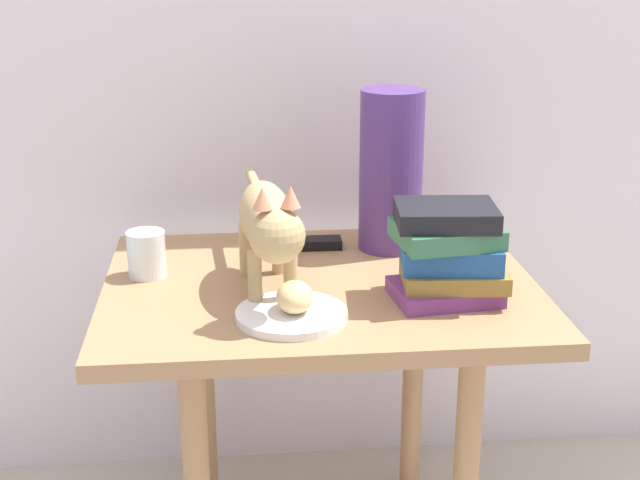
{
  "coord_description": "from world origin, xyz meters",
  "views": [
    {
      "loc": [
        -0.15,
        -1.52,
        1.2
      ],
      "look_at": [
        0.0,
        0.0,
        0.68
      ],
      "focal_mm": 50.84,
      "sensor_mm": 36.0,
      "label": 1
    }
  ],
  "objects_px": {
    "bread_roll": "(295,297)",
    "cat": "(268,222)",
    "plate": "(291,315)",
    "tv_remote": "(304,244)",
    "candle_jar": "(147,256)",
    "side_table": "(320,326)",
    "green_vase": "(391,171)",
    "book_stack": "(448,253)"
  },
  "relations": [
    {
      "from": "plate",
      "to": "bread_roll",
      "type": "height_order",
      "value": "bread_roll"
    },
    {
      "from": "plate",
      "to": "book_stack",
      "type": "relative_size",
      "value": 0.92
    },
    {
      "from": "side_table",
      "to": "book_stack",
      "type": "distance_m",
      "value": 0.29
    },
    {
      "from": "book_stack",
      "to": "bread_roll",
      "type": "bearing_deg",
      "value": -166.64
    },
    {
      "from": "plate",
      "to": "candle_jar",
      "type": "xyz_separation_m",
      "value": [
        -0.25,
        0.22,
        0.03
      ]
    },
    {
      "from": "book_stack",
      "to": "tv_remote",
      "type": "distance_m",
      "value": 0.37
    },
    {
      "from": "side_table",
      "to": "candle_jar",
      "type": "bearing_deg",
      "value": 168.59
    },
    {
      "from": "cat",
      "to": "book_stack",
      "type": "distance_m",
      "value": 0.31
    },
    {
      "from": "cat",
      "to": "tv_remote",
      "type": "relative_size",
      "value": 3.19
    },
    {
      "from": "plate",
      "to": "tv_remote",
      "type": "distance_m",
      "value": 0.35
    },
    {
      "from": "side_table",
      "to": "green_vase",
      "type": "relative_size",
      "value": 2.45
    },
    {
      "from": "side_table",
      "to": "bread_roll",
      "type": "bearing_deg",
      "value": -109.56
    },
    {
      "from": "plate",
      "to": "green_vase",
      "type": "relative_size",
      "value": 0.58
    },
    {
      "from": "bread_roll",
      "to": "book_stack",
      "type": "bearing_deg",
      "value": 13.36
    },
    {
      "from": "bread_roll",
      "to": "side_table",
      "type": "bearing_deg",
      "value": 70.44
    },
    {
      "from": "bread_roll",
      "to": "cat",
      "type": "bearing_deg",
      "value": 108.04
    },
    {
      "from": "side_table",
      "to": "candle_jar",
      "type": "xyz_separation_m",
      "value": [
        -0.31,
        0.06,
        0.12
      ]
    },
    {
      "from": "bread_roll",
      "to": "cat",
      "type": "xyz_separation_m",
      "value": [
        -0.04,
        0.11,
        0.09
      ]
    },
    {
      "from": "cat",
      "to": "bread_roll",
      "type": "bearing_deg",
      "value": -71.96
    },
    {
      "from": "candle_jar",
      "to": "cat",
      "type": "bearing_deg",
      "value": -27.51
    },
    {
      "from": "plate",
      "to": "cat",
      "type": "bearing_deg",
      "value": 105.66
    },
    {
      "from": "plate",
      "to": "green_vase",
      "type": "height_order",
      "value": "green_vase"
    },
    {
      "from": "green_vase",
      "to": "candle_jar",
      "type": "relative_size",
      "value": 3.73
    },
    {
      "from": "cat",
      "to": "green_vase",
      "type": "distance_m",
      "value": 0.34
    },
    {
      "from": "side_table",
      "to": "plate",
      "type": "xyz_separation_m",
      "value": [
        -0.06,
        -0.16,
        0.09
      ]
    },
    {
      "from": "bread_roll",
      "to": "green_vase",
      "type": "bearing_deg",
      "value": 57.61
    },
    {
      "from": "side_table",
      "to": "cat",
      "type": "relative_size",
      "value": 1.62
    },
    {
      "from": "cat",
      "to": "green_vase",
      "type": "height_order",
      "value": "green_vase"
    },
    {
      "from": "cat",
      "to": "tv_remote",
      "type": "bearing_deg",
      "value": 71.4
    },
    {
      "from": "green_vase",
      "to": "candle_jar",
      "type": "height_order",
      "value": "green_vase"
    },
    {
      "from": "plate",
      "to": "candle_jar",
      "type": "bearing_deg",
      "value": 138.12
    },
    {
      "from": "side_table",
      "to": "book_stack",
      "type": "relative_size",
      "value": 3.87
    },
    {
      "from": "plate",
      "to": "candle_jar",
      "type": "distance_m",
      "value": 0.34
    },
    {
      "from": "bread_roll",
      "to": "plate",
      "type": "bearing_deg",
      "value": 166.22
    },
    {
      "from": "green_vase",
      "to": "side_table",
      "type": "bearing_deg",
      "value": -131.68
    },
    {
      "from": "tv_remote",
      "to": "bread_roll",
      "type": "bearing_deg",
      "value": -96.25
    },
    {
      "from": "side_table",
      "to": "bread_roll",
      "type": "xyz_separation_m",
      "value": [
        -0.06,
        -0.16,
        0.13
      ]
    },
    {
      "from": "plate",
      "to": "green_vase",
      "type": "xyz_separation_m",
      "value": [
        0.22,
        0.34,
        0.15
      ]
    },
    {
      "from": "cat",
      "to": "plate",
      "type": "bearing_deg",
      "value": -74.34
    },
    {
      "from": "plate",
      "to": "tv_remote",
      "type": "relative_size",
      "value": 1.22
    },
    {
      "from": "candle_jar",
      "to": "green_vase",
      "type": "bearing_deg",
      "value": 13.58
    },
    {
      "from": "side_table",
      "to": "tv_remote",
      "type": "xyz_separation_m",
      "value": [
        -0.01,
        0.19,
        0.1
      ]
    }
  ]
}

